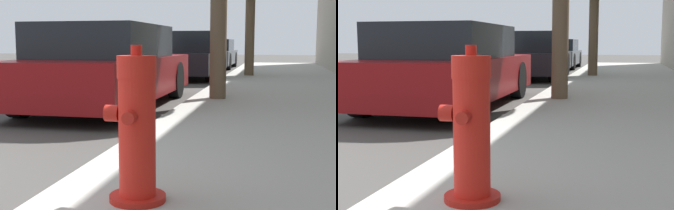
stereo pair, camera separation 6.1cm
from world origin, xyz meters
The scene contains 4 objects.
fire_hydrant centered at (2.58, 0.11, 0.54)m, with size 0.35×0.35×0.90m.
parked_car_near centered at (0.68, 4.80, 0.65)m, with size 1.83×4.55×1.33m.
parked_car_mid centered at (0.84, 11.49, 0.67)m, with size 1.75×4.56×1.37m.
parked_car_far centered at (0.79, 17.02, 0.59)m, with size 1.72×4.21×1.19m.
Camera 2 is at (3.40, -2.39, 1.04)m, focal length 50.00 mm.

